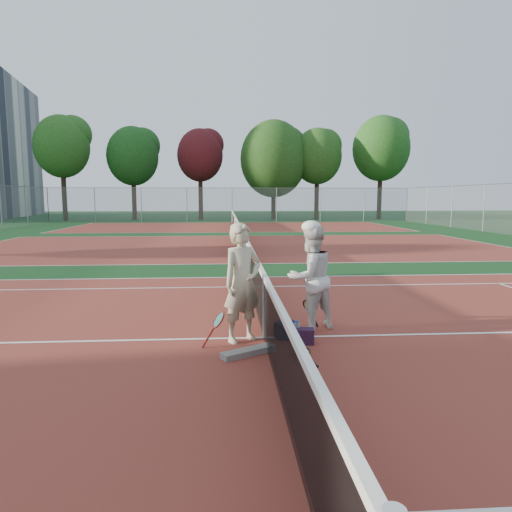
% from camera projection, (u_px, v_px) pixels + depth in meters
% --- Properties ---
extents(ground, '(130.00, 130.00, 0.00)m').
position_uv_depth(ground, '(264.00, 338.00, 7.21)').
color(ground, '#0E3413').
rests_on(ground, ground).
extents(court_main, '(23.77, 10.97, 0.01)m').
position_uv_depth(court_main, '(264.00, 338.00, 7.21)').
color(court_main, maroon).
rests_on(court_main, ground).
extents(court_far_a, '(23.77, 10.97, 0.01)m').
position_uv_depth(court_far_a, '(239.00, 246.00, 20.57)').
color(court_far_a, maroon).
rests_on(court_far_a, ground).
extents(court_far_b, '(23.77, 10.97, 0.01)m').
position_uv_depth(court_far_b, '(234.00, 227.00, 33.93)').
color(court_far_b, maroon).
rests_on(court_far_b, ground).
extents(net_main, '(0.10, 10.98, 1.02)m').
position_uv_depth(net_main, '(264.00, 306.00, 7.15)').
color(net_main, black).
rests_on(net_main, ground).
extents(net_far_a, '(0.10, 10.98, 1.02)m').
position_uv_depth(net_far_a, '(239.00, 235.00, 20.51)').
color(net_far_a, black).
rests_on(net_far_a, ground).
extents(net_far_b, '(0.10, 10.98, 1.02)m').
position_uv_depth(net_far_b, '(234.00, 220.00, 33.86)').
color(net_far_b, black).
rests_on(net_far_b, ground).
extents(fence_back, '(32.00, 0.06, 3.00)m').
position_uv_depth(fence_back, '(232.00, 205.00, 40.66)').
color(fence_back, slate).
rests_on(fence_back, ground).
extents(player_a, '(0.80, 0.73, 1.83)m').
position_uv_depth(player_a, '(242.00, 283.00, 6.96)').
color(player_a, '#B7AD8E').
rests_on(player_a, ground).
extents(player_b, '(1.07, 0.98, 1.77)m').
position_uv_depth(player_b, '(310.00, 277.00, 7.58)').
color(player_b, silver).
rests_on(player_b, ground).
extents(racket_red, '(0.43, 0.39, 0.52)m').
position_uv_depth(racket_red, '(219.00, 329.00, 6.80)').
color(racket_red, maroon).
rests_on(racket_red, ground).
extents(racket_black_held, '(0.44, 0.44, 0.52)m').
position_uv_depth(racket_black_held, '(309.00, 315.00, 7.60)').
color(racket_black_held, black).
rests_on(racket_black_held, ground).
extents(racket_spare, '(0.43, 0.65, 0.11)m').
position_uv_depth(racket_spare, '(302.00, 352.00, 6.37)').
color(racket_spare, black).
rests_on(racket_spare, ground).
extents(sports_bag_navy, '(0.37, 0.30, 0.26)m').
position_uv_depth(sports_bag_navy, '(286.00, 330.00, 7.18)').
color(sports_bag_navy, black).
rests_on(sports_bag_navy, ground).
extents(sports_bag_purple, '(0.31, 0.23, 0.23)m').
position_uv_depth(sports_bag_purple, '(304.00, 336.00, 6.91)').
color(sports_bag_purple, black).
rests_on(sports_bag_purple, ground).
extents(net_cover_canvas, '(0.82, 0.59, 0.09)m').
position_uv_depth(net_cover_canvas, '(248.00, 352.00, 6.43)').
color(net_cover_canvas, slate).
rests_on(net_cover_canvas, ground).
extents(water_bottle, '(0.09, 0.09, 0.30)m').
position_uv_depth(water_bottle, '(297.00, 332.00, 6.99)').
color(water_bottle, '#A9BCD6').
rests_on(water_bottle, ground).
extents(tree_back_0, '(4.95, 4.95, 9.62)m').
position_uv_depth(tree_back_0, '(62.00, 147.00, 41.64)').
color(tree_back_0, '#382314').
rests_on(tree_back_0, ground).
extents(tree_back_1, '(4.86, 4.86, 8.85)m').
position_uv_depth(tree_back_1, '(133.00, 156.00, 43.37)').
color(tree_back_1, '#382314').
rests_on(tree_back_1, ground).
extents(tree_back_maroon, '(4.38, 4.38, 8.69)m').
position_uv_depth(tree_back_maroon, '(200.00, 156.00, 43.68)').
color(tree_back_maroon, '#382314').
rests_on(tree_back_maroon, ground).
extents(tree_back_3, '(6.38, 6.38, 9.48)m').
position_uv_depth(tree_back_3, '(274.00, 159.00, 43.60)').
color(tree_back_3, '#382314').
rests_on(tree_back_3, ground).
extents(tree_back_4, '(4.67, 4.67, 8.76)m').
position_uv_depth(tree_back_4, '(317.00, 157.00, 43.74)').
color(tree_back_4, '#382314').
rests_on(tree_back_4, ground).
extents(tree_back_5, '(5.51, 5.51, 10.05)m').
position_uv_depth(tree_back_5, '(381.00, 149.00, 44.34)').
color(tree_back_5, '#382314').
rests_on(tree_back_5, ground).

